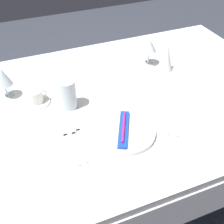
% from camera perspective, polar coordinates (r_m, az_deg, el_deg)
% --- Properties ---
extents(ground_plane, '(6.00, 6.00, 0.00)m').
position_cam_1_polar(ground_plane, '(1.90, -0.68, -15.90)').
color(ground_plane, '#383D47').
extents(dining_table, '(1.80, 1.11, 0.74)m').
position_cam_1_polar(dining_table, '(1.41, -0.88, -0.52)').
color(dining_table, white).
rests_on(dining_table, ground).
extents(dinner_plate, '(0.26, 0.26, 0.02)m').
position_cam_1_polar(dinner_plate, '(1.19, 2.19, -3.79)').
color(dinner_plate, white).
rests_on(dinner_plate, dining_table).
extents(toothbrush_package, '(0.13, 0.20, 0.02)m').
position_cam_1_polar(toothbrush_package, '(1.18, 2.21, -3.20)').
color(toothbrush_package, blue).
rests_on(toothbrush_package, dinner_plate).
extents(fork_outer, '(0.02, 0.20, 0.00)m').
position_cam_1_polar(fork_outer, '(1.18, -5.65, -5.18)').
color(fork_outer, beige).
rests_on(fork_outer, dining_table).
extents(fork_inner, '(0.02, 0.20, 0.00)m').
position_cam_1_polar(fork_inner, '(1.17, -6.52, -5.77)').
color(fork_inner, beige).
rests_on(fork_inner, dining_table).
extents(fork_salad, '(0.02, 0.21, 0.00)m').
position_cam_1_polar(fork_salad, '(1.16, -8.07, -6.19)').
color(fork_salad, beige).
rests_on(fork_salad, dining_table).
extents(dinner_knife, '(0.02, 0.21, 0.00)m').
position_cam_1_polar(dinner_knife, '(1.27, 8.30, -1.48)').
color(dinner_knife, beige).
rests_on(dinner_knife, dining_table).
extents(spoon_soup, '(0.03, 0.23, 0.01)m').
position_cam_1_polar(spoon_soup, '(1.29, 8.97, -0.71)').
color(spoon_soup, beige).
rests_on(spoon_soup, dining_table).
extents(saucer_left, '(0.13, 0.13, 0.01)m').
position_cam_1_polar(saucer_left, '(1.39, -14.30, 1.82)').
color(saucer_left, white).
rests_on(saucer_left, dining_table).
extents(coffee_cup_left, '(0.10, 0.07, 0.06)m').
position_cam_1_polar(coffee_cup_left, '(1.37, -14.46, 3.00)').
color(coffee_cup_left, white).
rests_on(coffee_cup_left, saucer_left).
extents(wine_glass_centre, '(0.08, 0.08, 0.15)m').
position_cam_1_polar(wine_glass_centre, '(1.60, 7.10, 12.33)').
color(wine_glass_centre, silver).
rests_on(wine_glass_centre, dining_table).
extents(wine_glass_left, '(0.08, 0.08, 0.15)m').
position_cam_1_polar(wine_glass_left, '(1.42, -20.11, 6.14)').
color(wine_glass_left, silver).
rests_on(wine_glass_left, dining_table).
extents(drink_tumbler, '(0.07, 0.07, 0.14)m').
position_cam_1_polar(drink_tumbler, '(1.30, -8.40, 3.34)').
color(drink_tumbler, silver).
rests_on(drink_tumbler, dining_table).
extents(napkin_folded, '(0.08, 0.08, 0.15)m').
position_cam_1_polar(napkin_folded, '(1.57, 10.26, 10.34)').
color(napkin_folded, white).
rests_on(napkin_folded, dining_table).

